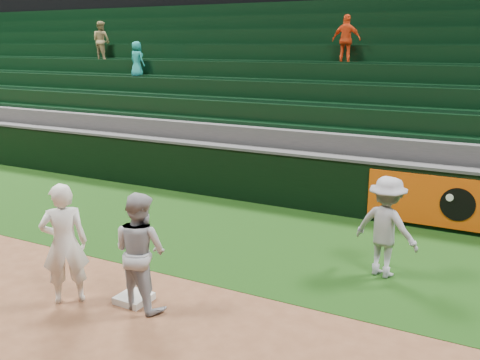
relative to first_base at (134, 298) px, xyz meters
name	(u,v)px	position (x,y,z in m)	size (l,w,h in m)	color
ground	(153,304)	(0.29, 0.06, -0.05)	(70.00, 70.00, 0.00)	brown
foul_grass	(250,237)	(0.29, 3.06, -0.05)	(36.00, 4.20, 0.01)	black
first_base	(134,298)	(0.00, 0.00, 0.00)	(0.44, 0.44, 0.10)	silver
first_baseman	(64,244)	(-0.83, -0.41, 0.82)	(0.63, 0.41, 1.73)	white
baserunner	(140,251)	(0.19, -0.05, 0.77)	(0.80, 0.62, 1.64)	#A1A3AB
base_coach	(386,227)	(2.91, 2.54, 0.76)	(1.03, 0.59, 1.59)	#93959F
field_wall	(296,180)	(0.32, 5.26, 0.58)	(36.00, 0.45, 1.25)	black
stadium_seating	(347,112)	(0.29, 9.03, 1.65)	(36.00, 5.95, 4.85)	#3A3A3C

